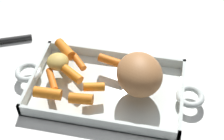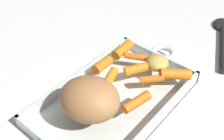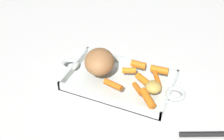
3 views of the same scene
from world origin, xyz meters
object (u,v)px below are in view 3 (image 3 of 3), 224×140
(baby_carrot_southeast, at_px, (138,89))
(baby_carrot_center_left, at_px, (129,70))
(baby_carrot_northeast, at_px, (138,65))
(baby_carrot_southwest, at_px, (157,79))
(baby_carrot_long, at_px, (148,98))
(baby_carrot_short, at_px, (113,85))
(roasting_dish, at_px, (120,81))
(pork_roast, at_px, (99,62))
(potato_halved, at_px, (153,87))
(baby_carrot_northwest, at_px, (159,70))
(baby_carrot_center_right, at_px, (144,80))

(baby_carrot_southeast, distance_m, baby_carrot_center_left, 0.09)
(baby_carrot_southeast, bearing_deg, baby_carrot_northeast, -71.96)
(baby_carrot_southwest, distance_m, baby_carrot_center_left, 0.09)
(baby_carrot_long, bearing_deg, baby_carrot_short, -8.15)
(roasting_dish, height_order, pork_roast, pork_roast)
(baby_carrot_long, xyz_separation_m, baby_carrot_short, (0.11, -0.02, -0.00))
(baby_carrot_southwest, height_order, potato_halved, potato_halved)
(baby_carrot_center_left, bearing_deg, baby_carrot_northwest, -157.21)
(baby_carrot_southeast, relative_size, baby_carrot_long, 0.75)
(roasting_dish, bearing_deg, baby_carrot_northwest, -149.01)
(pork_roast, distance_m, baby_carrot_northwest, 0.20)
(pork_roast, distance_m, baby_carrot_center_right, 0.15)
(baby_carrot_northeast, height_order, baby_carrot_long, baby_carrot_long)
(baby_carrot_short, bearing_deg, baby_carrot_southeast, -168.56)
(baby_carrot_center_right, bearing_deg, baby_carrot_short, 36.51)
(baby_carrot_southeast, distance_m, baby_carrot_southwest, 0.08)
(baby_carrot_southeast, height_order, baby_carrot_southwest, same)
(baby_carrot_northeast, relative_size, potato_halved, 0.97)
(baby_carrot_northeast, bearing_deg, potato_halved, 130.76)
(roasting_dish, distance_m, potato_halved, 0.13)
(baby_carrot_southwest, xyz_separation_m, baby_carrot_northwest, (0.00, -0.04, 0.00))
(baby_carrot_northeast, xyz_separation_m, baby_carrot_short, (0.04, 0.12, -0.00))
(baby_carrot_southwest, xyz_separation_m, baby_carrot_center_right, (0.03, 0.02, 0.00))
(baby_carrot_southeast, relative_size, baby_carrot_center_right, 0.79)
(baby_carrot_short, relative_size, baby_carrot_center_left, 1.37)
(pork_roast, distance_m, baby_carrot_southeast, 0.15)
(baby_carrot_northeast, height_order, baby_carrot_center_right, baby_carrot_northeast)
(pork_roast, xyz_separation_m, potato_halved, (-0.19, 0.02, -0.02))
(baby_carrot_southeast, distance_m, baby_carrot_center_right, 0.04)
(baby_carrot_northwest, bearing_deg, potato_halved, 93.97)
(roasting_dish, xyz_separation_m, baby_carrot_short, (-0.00, 0.05, 0.03))
(baby_carrot_short, bearing_deg, pork_roast, -34.73)
(baby_carrot_southeast, distance_m, baby_carrot_short, 0.07)
(pork_roast, bearing_deg, baby_carrot_center_left, -159.78)
(baby_carrot_short, height_order, baby_carrot_southwest, baby_carrot_short)
(baby_carrot_long, bearing_deg, baby_carrot_center_right, -65.40)
(baby_carrot_long, bearing_deg, pork_roast, -19.62)
(baby_carrot_center_left, bearing_deg, pork_roast, 20.22)
(pork_roast, xyz_separation_m, baby_carrot_northeast, (-0.11, -0.07, -0.03))
(baby_carrot_short, xyz_separation_m, potato_halved, (-0.12, -0.03, 0.01))
(baby_carrot_northwest, distance_m, potato_halved, 0.09)
(baby_carrot_center_right, height_order, baby_carrot_center_left, same)
(baby_carrot_long, relative_size, baby_carrot_northwest, 1.14)
(baby_carrot_short, xyz_separation_m, baby_carrot_center_right, (-0.08, -0.06, 0.00))
(baby_carrot_southwest, height_order, baby_carrot_center_right, baby_carrot_center_right)
(baby_carrot_long, bearing_deg, baby_carrot_center_left, -46.74)
(baby_carrot_short, bearing_deg, potato_halved, -164.89)
(roasting_dish, height_order, baby_carrot_long, baby_carrot_long)
(roasting_dish, height_order, baby_carrot_short, baby_carrot_short)
(baby_carrot_southeast, bearing_deg, roasting_dish, -28.46)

